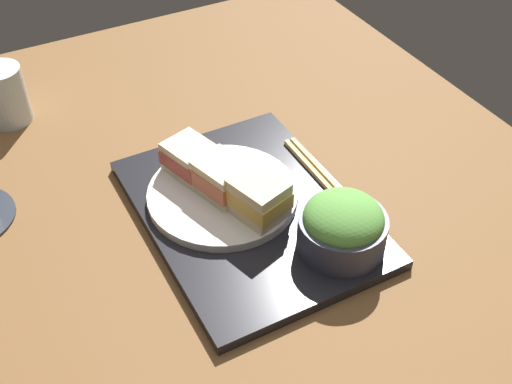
{
  "coord_description": "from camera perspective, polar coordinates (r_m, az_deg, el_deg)",
  "views": [
    {
      "loc": [
        -55.46,
        31.51,
        66.35
      ],
      "look_at": [
        4.66,
        -0.72,
        5.0
      ],
      "focal_mm": 45.65,
      "sensor_mm": 36.0,
      "label": 1
    }
  ],
  "objects": [
    {
      "name": "sandwich_near",
      "position": [
        0.89,
        -0.05,
        -0.59
      ],
      "size": [
        9.19,
        8.08,
        5.7
      ],
      "color": "beige",
      "rests_on": "sandwich_plate"
    },
    {
      "name": "ground_plane",
      "position": [
        0.93,
        0.97,
        -4.81
      ],
      "size": [
        140.0,
        100.0,
        3.0
      ],
      "primitive_type": "cube",
      "color": "brown"
    },
    {
      "name": "salad_bowl",
      "position": [
        0.87,
        7.6,
        -2.97
      ],
      "size": [
        12.0,
        12.0,
        8.05
      ],
      "color": "#33384C",
      "rests_on": "serving_tray"
    },
    {
      "name": "sandwich_middle",
      "position": [
        0.93,
        -3.01,
        1.26
      ],
      "size": [
        8.87,
        8.14,
        5.17
      ],
      "color": "beige",
      "rests_on": "sandwich_plate"
    },
    {
      "name": "sandwich_far",
      "position": [
        0.97,
        -5.73,
        2.96
      ],
      "size": [
        8.87,
        8.22,
        4.7
      ],
      "color": "beige",
      "rests_on": "sandwich_plate"
    },
    {
      "name": "serving_tray",
      "position": [
        0.95,
        -0.61,
        -1.76
      ],
      "size": [
        39.01,
        28.94,
        1.65
      ],
      "primitive_type": "cube",
      "color": "black",
      "rests_on": "ground_plane"
    },
    {
      "name": "drinking_glass",
      "position": [
        1.19,
        -21.18,
        7.92
      ],
      "size": [
        7.42,
        7.42,
        10.11
      ],
      "primitive_type": "cylinder",
      "color": "silver",
      "rests_on": "ground_plane"
    },
    {
      "name": "sandwich_plate",
      "position": [
        0.95,
        -2.94,
        -0.22
      ],
      "size": [
        22.14,
        22.14,
        1.33
      ],
      "primitive_type": "cylinder",
      "color": "silver",
      "rests_on": "serving_tray"
    },
    {
      "name": "chopsticks_pair",
      "position": [
        0.99,
        6.03,
        1.13
      ],
      "size": [
        21.71,
        2.08,
        0.7
      ],
      "color": "tan",
      "rests_on": "serving_tray"
    }
  ]
}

